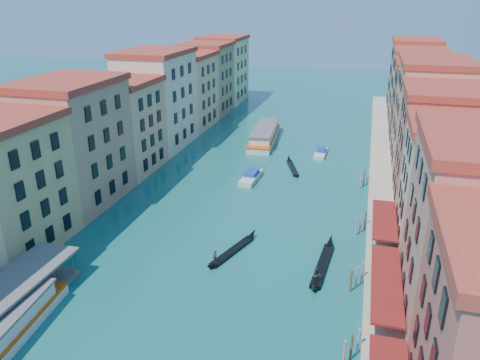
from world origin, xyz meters
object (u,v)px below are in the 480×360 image
object	(u,v)px
vaporetto_stop	(16,299)
vaporetto_far	(265,134)
gondola_right	(322,265)
gondola_fore	(232,250)

from	to	relation	value
vaporetto_stop	vaporetto_far	bearing A→B (deg)	80.13
vaporetto_stop	vaporetto_far	xyz separation A→B (m)	(11.98, 68.82, 0.03)
vaporetto_stop	gondola_right	distance (m)	35.33
vaporetto_stop	vaporetto_far	world-z (taller)	vaporetto_stop
vaporetto_far	gondola_fore	distance (m)	51.53
gondola_fore	vaporetto_stop	bearing A→B (deg)	-118.42
vaporetto_stop	gondola_fore	bearing A→B (deg)	43.11
vaporetto_far	gondola_fore	xyz separation A→B (m)	(7.03, -51.03, -1.08)
vaporetto_stop	gondola_fore	distance (m)	26.05
vaporetto_stop	gondola_fore	xyz separation A→B (m)	(19.00, 17.79, -1.05)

